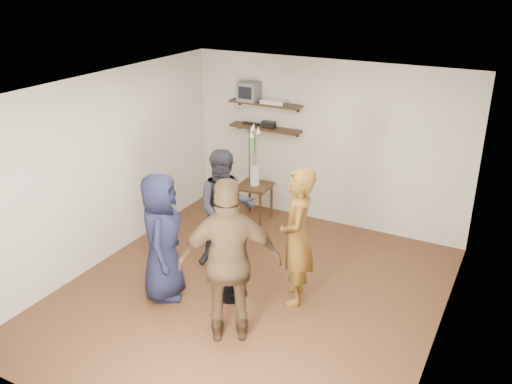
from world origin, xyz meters
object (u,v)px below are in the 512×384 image
Objects in this scene: dvd_deck at (274,102)px; person_brown at (230,262)px; side_table at (255,191)px; person_dark at (226,209)px; crt_monitor at (249,91)px; drinks_table at (229,250)px; person_navy at (162,237)px; person_plaid at (297,237)px; radio at (269,124)px.

dvd_deck is 3.50m from person_brown.
person_dark reaches higher than side_table.
crt_monitor reaches higher than drinks_table.
person_brown is (1.20, -2.82, 0.44)m from side_table.
person_dark is 1.01× the size of person_navy.
crt_monitor is 1.59m from side_table.
drinks_table is at bearing -66.76° from crt_monitor.
dvd_deck reaches higher than drinks_table.
person_plaid is at bearing -57.68° from dvd_deck.
side_table is 3.09m from person_brown.
person_plaid reaches higher than side_table.
person_dark is at bearing -88.83° from person_brown.
side_table is (-0.05, -0.38, -1.01)m from radio.
drinks_table is at bearing -69.92° from side_table.
person_dark reaches higher than person_navy.
dvd_deck is 0.40× the size of drinks_table.
dvd_deck is 2.12m from person_dark.
person_brown is (1.16, -0.33, 0.13)m from person_navy.
person_dark is at bearing -71.18° from crt_monitor.
radio is 0.22× the size of drinks_table.
radio is at bearing -26.84° from person_navy.
radio is at bearing 106.24° from drinks_table.
person_navy is at bearing -88.99° from side_table.
dvd_deck is at bearing 61.84° from person_dark.
side_table is 2.40m from person_plaid.
dvd_deck is at bearing -169.46° from person_plaid.
crt_monitor is 0.19× the size of person_dark.
person_brown is at bearing -71.76° from dvd_deck.
side_table is 1.51m from person_dark.
radio is 0.13× the size of person_plaid.
person_dark is 0.87× the size of person_brown.
drinks_table is at bearing -90.00° from person_plaid.
side_table is 0.37× the size of person_navy.
crt_monitor is 3.05m from drinks_table.
person_dark is at bearing -41.57° from person_navy.
drinks_table is 0.85m from person_plaid.
side_table is at bearing -111.09° from dvd_deck.
side_table is (-0.15, -0.38, -1.39)m from dvd_deck.
person_navy is 0.86× the size of person_brown.
dvd_deck is at bearing -28.83° from person_navy.
side_table is 0.37× the size of person_dark.
dvd_deck is 3.07m from person_navy.
person_plaid is at bearing 21.78° from drinks_table.
crt_monitor is at bearing -161.91° from person_plaid.
crt_monitor is 0.53× the size of side_table.
crt_monitor reaches higher than side_table.
crt_monitor is 0.18× the size of person_plaid.
person_navy is at bearing -90.06° from radio.
radio is 0.12× the size of person_brown.
side_table is at bearing -25.77° from person_navy.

